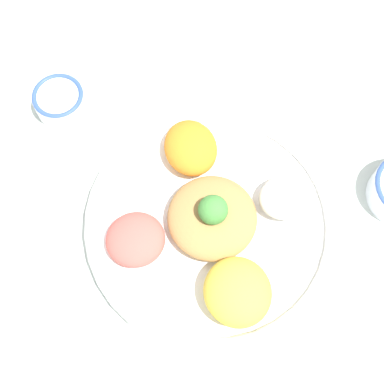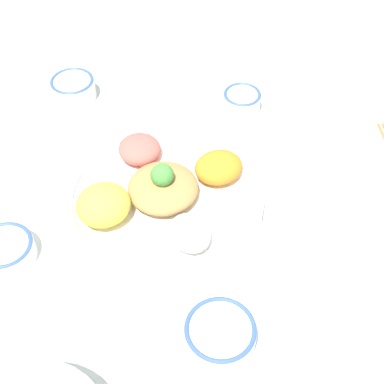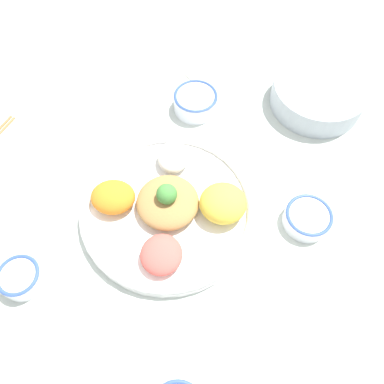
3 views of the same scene
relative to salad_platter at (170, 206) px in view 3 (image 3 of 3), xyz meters
The scene contains 7 objects.
ground_plane 0.03m from the salad_platter, 145.02° to the right, with size 2.40×2.40×0.00m, color silver.
salad_platter is the anchor object (origin of this frame).
sauce_bowl_red 0.28m from the salad_platter, behind, with size 0.10×0.10×0.04m.
rice_bowl_blue 0.31m from the salad_platter, 30.58° to the left, with size 0.08×0.08×0.04m.
sauce_bowl_dark 0.29m from the salad_platter, 98.93° to the right, with size 0.11×0.11×0.05m.
side_serving_bowl 0.47m from the salad_platter, 137.54° to the right, with size 0.23×0.23×0.06m.
serving_spoon_extra 0.41m from the salad_platter, 92.30° to the right, with size 0.11×0.11×0.01m.
Camera 3 is at (-0.05, 0.36, 0.71)m, focal length 35.00 mm.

